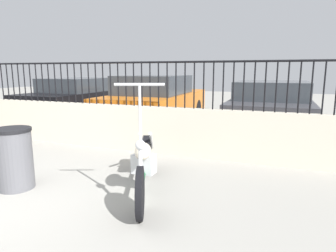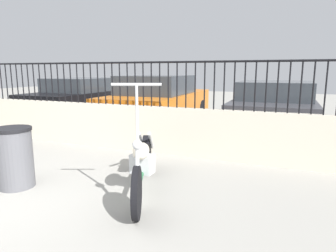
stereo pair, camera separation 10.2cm
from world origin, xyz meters
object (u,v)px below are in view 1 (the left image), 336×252
(trash_bin, at_px, (14,158))
(car_black, at_px, (82,97))
(car_orange, at_px, (156,101))
(car_dark_grey, at_px, (271,106))
(motorcycle_green, at_px, (144,161))

(trash_bin, distance_m, car_black, 6.10)
(car_orange, height_order, car_dark_grey, car_orange)
(motorcycle_green, bearing_deg, car_black, -158.77)
(car_orange, distance_m, car_dark_grey, 3.03)
(motorcycle_green, relative_size, car_black, 0.43)
(car_black, height_order, car_orange, car_orange)
(motorcycle_green, bearing_deg, car_orange, 179.13)
(trash_bin, bearing_deg, car_dark_grey, 59.68)
(motorcycle_green, height_order, trash_bin, motorcycle_green)
(car_dark_grey, bearing_deg, car_black, 86.47)
(car_black, xyz_separation_m, car_orange, (2.85, -0.50, 0.04))
(motorcycle_green, relative_size, trash_bin, 2.42)
(motorcycle_green, xyz_separation_m, trash_bin, (-1.60, -0.59, 0.03))
(trash_bin, distance_m, car_dark_grey, 5.85)
(trash_bin, xyz_separation_m, car_orange, (-0.07, 4.84, 0.30))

